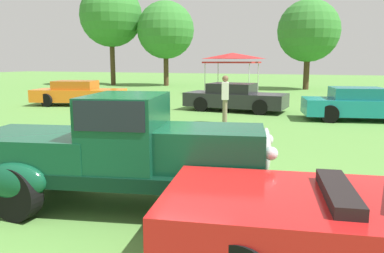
# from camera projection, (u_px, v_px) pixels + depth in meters

# --- Properties ---
(ground_plane) EXTENTS (120.00, 120.00, 0.00)m
(ground_plane) POSITION_uv_depth(u_px,v_px,m) (141.00, 200.00, 6.04)
(ground_plane) COLOR #568C3D
(feature_pickup_truck) EXTENTS (4.64, 2.54, 1.70)m
(feature_pickup_truck) POSITION_uv_depth(u_px,v_px,m) (122.00, 150.00, 5.65)
(feature_pickup_truck) COLOR black
(feature_pickup_truck) RESTS_ON ground_plane
(show_car_orange) EXTENTS (4.74, 2.88, 1.22)m
(show_car_orange) POSITION_uv_depth(u_px,v_px,m) (78.00, 93.00, 18.84)
(show_car_orange) COLOR orange
(show_car_orange) RESTS_ON ground_plane
(show_car_charcoal) EXTENTS (4.50, 1.98, 1.22)m
(show_car_charcoal) POSITION_uv_depth(u_px,v_px,m) (235.00, 97.00, 16.65)
(show_car_charcoal) COLOR #28282D
(show_car_charcoal) RESTS_ON ground_plane
(show_car_teal) EXTENTS (4.36, 2.52, 1.22)m
(show_car_teal) POSITION_uv_depth(u_px,v_px,m) (360.00, 104.00, 14.01)
(show_car_teal) COLOR teal
(show_car_teal) RESTS_ON ground_plane
(spectator_near_truck) EXTENTS (0.35, 0.45, 1.69)m
(spectator_near_truck) POSITION_uv_depth(u_px,v_px,m) (225.00, 98.00, 13.20)
(spectator_near_truck) COLOR #7F7056
(spectator_near_truck) RESTS_ON ground_plane
(canopy_tent_left_field) EXTENTS (3.13, 3.13, 2.71)m
(canopy_tent_left_field) POSITION_uv_depth(u_px,v_px,m) (233.00, 57.00, 24.35)
(canopy_tent_left_field) COLOR #B7B7BC
(canopy_tent_left_field) RESTS_ON ground_plane
(treeline_far_left) EXTENTS (5.60, 5.60, 9.04)m
(treeline_far_left) POSITION_uv_depth(u_px,v_px,m) (111.00, 16.00, 34.10)
(treeline_far_left) COLOR #47331E
(treeline_far_left) RESTS_ON ground_plane
(treeline_mid_left) EXTENTS (5.01, 5.01, 7.37)m
(treeline_mid_left) POSITION_uv_depth(u_px,v_px,m) (166.00, 30.00, 33.19)
(treeline_mid_left) COLOR #47331E
(treeline_mid_left) RESTS_ON ground_plane
(treeline_center) EXTENTS (4.69, 4.69, 6.80)m
(treeline_center) POSITION_uv_depth(u_px,v_px,m) (308.00, 31.00, 28.71)
(treeline_center) COLOR #47331E
(treeline_center) RESTS_ON ground_plane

